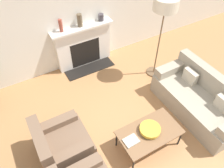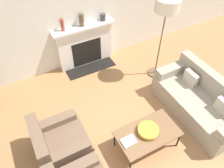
% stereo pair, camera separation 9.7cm
% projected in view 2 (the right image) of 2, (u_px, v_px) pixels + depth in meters
% --- Properties ---
extents(ground_plane, '(18.00, 18.00, 0.00)m').
position_uv_depth(ground_plane, '(134.00, 149.00, 4.07)').
color(ground_plane, '#A87547').
extents(wall_back, '(18.00, 0.06, 2.90)m').
position_uv_depth(wall_back, '(70.00, 11.00, 4.83)').
color(wall_back, silver).
rests_on(wall_back, ground_plane).
extents(fireplace, '(1.52, 0.59, 1.10)m').
position_uv_depth(fireplace, '(85.00, 46.00, 5.47)').
color(fireplace, silver).
rests_on(fireplace, ground_plane).
extents(couch, '(0.88, 1.93, 0.88)m').
position_uv_depth(couch, '(199.00, 102.00, 4.46)').
color(couch, '#9E937F').
rests_on(couch, ground_plane).
extents(armchair_far, '(0.87, 0.87, 0.80)m').
position_uv_depth(armchair_far, '(59.00, 143.00, 3.85)').
color(armchair_far, brown).
rests_on(armchair_far, ground_plane).
extents(coffee_table, '(1.10, 0.64, 0.44)m').
position_uv_depth(coffee_table, '(148.00, 134.00, 3.83)').
color(coffee_table, brown).
rests_on(coffee_table, ground_plane).
extents(bowl, '(0.37, 0.37, 0.09)m').
position_uv_depth(bowl, '(148.00, 130.00, 3.79)').
color(bowl, gold).
rests_on(bowl, coffee_table).
extents(book, '(0.26, 0.20, 0.02)m').
position_uv_depth(book, '(129.00, 141.00, 3.68)').
color(book, '#B2A893').
rests_on(book, coffee_table).
extents(floor_lamp, '(0.51, 0.51, 1.94)m').
position_uv_depth(floor_lamp, '(166.00, 11.00, 4.35)').
color(floor_lamp, brown).
rests_on(floor_lamp, ground_plane).
extents(mantel_vase_left, '(0.08, 0.08, 0.29)m').
position_uv_depth(mantel_vase_left, '(62.00, 25.00, 4.82)').
color(mantel_vase_left, brown).
rests_on(mantel_vase_left, fireplace).
extents(mantel_vase_center_left, '(0.12, 0.12, 0.30)m').
position_uv_depth(mantel_vase_center_left, '(81.00, 20.00, 4.96)').
color(mantel_vase_center_left, brown).
rests_on(mantel_vase_center_left, fireplace).
extents(mantel_vase_center_right, '(0.13, 0.13, 0.16)m').
position_uv_depth(mantel_vase_center_right, '(103.00, 17.00, 5.19)').
color(mantel_vase_center_right, '#3D383D').
rests_on(mantel_vase_center_right, fireplace).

